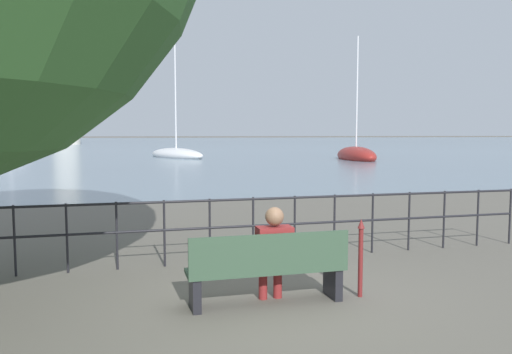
{
  "coord_description": "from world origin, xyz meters",
  "views": [
    {
      "loc": [
        -1.65,
        -5.76,
        2.07
      ],
      "look_at": [
        0.0,
        0.5,
        1.52
      ],
      "focal_mm": 35.0,
      "sensor_mm": 36.0,
      "label": 1
    }
  ],
  "objects_px": {
    "closed_umbrella": "(361,253)",
    "sailboat_2": "(356,155)",
    "park_bench": "(268,269)",
    "sailboat_1": "(176,154)",
    "harbor_lighthouse": "(65,98)",
    "seated_person_left": "(274,249)",
    "sailboat_0": "(11,156)"
  },
  "relations": [
    {
      "from": "seated_person_left",
      "to": "sailboat_2",
      "type": "relative_size",
      "value": 0.11
    },
    {
      "from": "sailboat_2",
      "to": "sailboat_0",
      "type": "bearing_deg",
      "value": 175.03
    },
    {
      "from": "sailboat_0",
      "to": "closed_umbrella",
      "type": "bearing_deg",
      "value": -49.47
    },
    {
      "from": "park_bench",
      "to": "harbor_lighthouse",
      "type": "distance_m",
      "value": 103.26
    },
    {
      "from": "sailboat_0",
      "to": "harbor_lighthouse",
      "type": "relative_size",
      "value": 0.58
    },
    {
      "from": "park_bench",
      "to": "sailboat_0",
      "type": "xyz_separation_m",
      "value": [
        -10.44,
        37.54,
        -0.06
      ]
    },
    {
      "from": "closed_umbrella",
      "to": "sailboat_2",
      "type": "distance_m",
      "value": 35.23
    },
    {
      "from": "sailboat_2",
      "to": "park_bench",
      "type": "bearing_deg",
      "value": -110.48
    },
    {
      "from": "sailboat_1",
      "to": "harbor_lighthouse",
      "type": "height_order",
      "value": "harbor_lighthouse"
    },
    {
      "from": "park_bench",
      "to": "seated_person_left",
      "type": "bearing_deg",
      "value": 39.5
    },
    {
      "from": "sailboat_0",
      "to": "park_bench",
      "type": "bearing_deg",
      "value": -51.19
    },
    {
      "from": "sailboat_2",
      "to": "harbor_lighthouse",
      "type": "bearing_deg",
      "value": 120.2
    },
    {
      "from": "closed_umbrella",
      "to": "park_bench",
      "type": "bearing_deg",
      "value": 179.55
    },
    {
      "from": "closed_umbrella",
      "to": "sailboat_2",
      "type": "xyz_separation_m",
      "value": [
        15.42,
        31.68,
        -0.22
      ]
    },
    {
      "from": "sailboat_0",
      "to": "seated_person_left",
      "type": "bearing_deg",
      "value": -51.02
    },
    {
      "from": "closed_umbrella",
      "to": "harbor_lighthouse",
      "type": "height_order",
      "value": "harbor_lighthouse"
    },
    {
      "from": "seated_person_left",
      "to": "closed_umbrella",
      "type": "xyz_separation_m",
      "value": [
        1.13,
        -0.09,
        -0.1
      ]
    },
    {
      "from": "park_bench",
      "to": "harbor_lighthouse",
      "type": "xyz_separation_m",
      "value": [
        -13.15,
        102.03,
        8.94
      ]
    },
    {
      "from": "sailboat_0",
      "to": "harbor_lighthouse",
      "type": "distance_m",
      "value": 65.18
    },
    {
      "from": "seated_person_left",
      "to": "sailboat_0",
      "type": "relative_size",
      "value": 0.1
    },
    {
      "from": "seated_person_left",
      "to": "sailboat_0",
      "type": "distance_m",
      "value": 38.91
    },
    {
      "from": "sailboat_2",
      "to": "closed_umbrella",
      "type": "bearing_deg",
      "value": -108.71
    },
    {
      "from": "park_bench",
      "to": "sailboat_0",
      "type": "relative_size",
      "value": 0.17
    },
    {
      "from": "seated_person_left",
      "to": "sailboat_1",
      "type": "distance_m",
      "value": 39.08
    },
    {
      "from": "park_bench",
      "to": "sailboat_0",
      "type": "distance_m",
      "value": 38.96
    },
    {
      "from": "park_bench",
      "to": "sailboat_1",
      "type": "relative_size",
      "value": 0.17
    },
    {
      "from": "park_bench",
      "to": "sailboat_1",
      "type": "height_order",
      "value": "sailboat_1"
    },
    {
      "from": "harbor_lighthouse",
      "to": "park_bench",
      "type": "bearing_deg",
      "value": -82.66
    },
    {
      "from": "park_bench",
      "to": "sailboat_0",
      "type": "height_order",
      "value": "sailboat_0"
    },
    {
      "from": "closed_umbrella",
      "to": "sailboat_0",
      "type": "bearing_deg",
      "value": 107.26
    },
    {
      "from": "seated_person_left",
      "to": "closed_umbrella",
      "type": "bearing_deg",
      "value": -4.5
    },
    {
      "from": "closed_umbrella",
      "to": "sailboat_2",
      "type": "relative_size",
      "value": 0.1
    }
  ]
}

